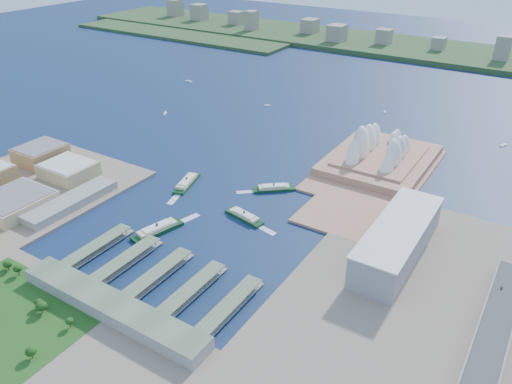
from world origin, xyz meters
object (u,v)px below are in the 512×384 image
Objects in this scene: toaster_building at (397,240)px; ferry_b at (274,187)px; ferry_d at (244,215)px; ferry_c at (157,228)px; ferry_a at (187,181)px; opera_house at (382,144)px; car_c at (502,288)px.

toaster_building is 2.99× the size of ferry_b.
ferry_b is 1.00× the size of ferry_d.
ferry_c is at bearing -157.88° from toaster_building.
ferry_a is at bearing -104.93° from ferry_b.
toaster_building is at bearing -143.25° from ferry_c.
toaster_building is 2.99× the size of ferry_d.
toaster_building is (90.00, -200.00, -11.50)m from opera_house.
ferry_c reaches higher than ferry_a.
opera_house is 3.14× the size of ferry_a.
opera_house reaches higher than ferry_d.
opera_house is at bearing 114.23° from toaster_building.
ferry_b is 77.13m from ferry_d.
ferry_a is at bearing 86.71° from ferry_d.
ferry_b is at bearing 162.40° from toaster_building.
toaster_building is 2.55× the size of ferry_c.
toaster_building is 102.29m from car_c.
ferry_c is 1.17× the size of ferry_d.
ferry_a is 113.50m from ferry_b.
ferry_a is 1.11× the size of ferry_d.
opera_house is 331.39m from ferry_c.
opera_house reaches higher than ferry_a.
opera_house is 271.43m from ferry_a.
car_c reaches higher than ferry_c.
car_c is at bearing -151.92° from ferry_c.
ferry_a reaches higher than ferry_b.
ferry_a is 112.61m from ferry_d.
car_c is (191.00, -215.41, -16.47)m from opera_house.
ferry_a is at bearing -3.59° from car_c.
toaster_building reaches higher than car_c.
car_c reaches higher than ferry_b.
ferry_d is at bearing -115.93° from ferry_c.
car_c is at bearing 35.73° from ferry_b.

